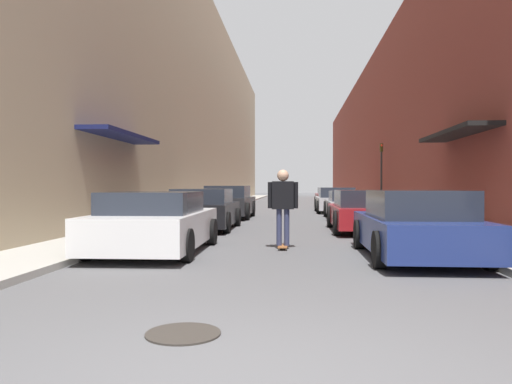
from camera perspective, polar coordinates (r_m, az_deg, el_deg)
name	(u,v)px	position (r m, az deg, el deg)	size (l,w,h in m)	color
ground	(290,209)	(29.62, 3.96, -1.99)	(144.49, 144.49, 0.00)	#515154
curb_strip_left	(230,204)	(36.50, -2.94, -1.39)	(1.80, 65.68, 0.12)	#A3A099
curb_strip_right	(354,204)	(36.42, 11.11, -1.41)	(1.80, 65.68, 0.12)	#A3A099
building_row_left	(191,109)	(37.40, -7.42, 9.40)	(4.90, 65.68, 14.11)	tan
building_row_right	(395,135)	(37.01, 15.62, 6.35)	(4.90, 65.68, 10.10)	brown
parked_car_left_0	(156,223)	(10.57, -11.41, -3.48)	(2.07, 4.38, 1.26)	silver
parked_car_left_1	(204,210)	(15.91, -5.99, -2.03)	(2.01, 4.25, 1.29)	black
parked_car_left_2	(229,202)	(21.41, -3.15, -1.20)	(2.03, 4.21, 1.39)	#232326
parked_car_right_0	(415,226)	(9.97, 17.76, -3.68)	(1.96, 4.33, 1.30)	navy
parked_car_right_1	(365,211)	(15.46, 12.35, -2.16)	(2.07, 4.46, 1.25)	maroon
parked_car_right_2	(350,205)	(21.28, 10.66, -1.46)	(2.00, 4.19, 1.18)	#B7B7BC
parked_car_right_3	(336,200)	(26.42, 9.10, -0.95)	(2.09, 4.52, 1.30)	#B7B7BC
parked_car_right_4	(332,198)	(31.49, 8.63, -0.67)	(2.03, 4.41, 1.29)	maroon
skateboarder	(283,200)	(10.92, 3.10, -0.93)	(0.66, 0.78, 1.73)	brown
manhole_cover	(183,333)	(4.84, -8.33, -15.71)	(0.70, 0.70, 0.02)	#332D28
traffic_light	(381,169)	(28.06, 14.14, 2.60)	(0.16, 0.22, 3.58)	#2D2D2D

